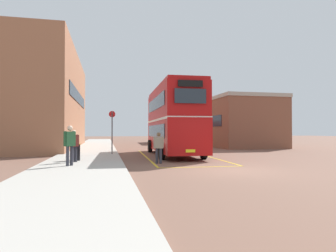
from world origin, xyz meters
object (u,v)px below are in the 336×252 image
Objects in this scene: pedestrian_waiting_near at (74,144)px; pedestrian_waiting_far at (70,142)px; bus_stop_sign at (112,128)px; litter_bin at (75,152)px; single_deck_bus at (164,131)px; double_decker_bus at (173,120)px; pedestrian_boarding at (159,146)px.

pedestrian_waiting_near is 0.89× the size of pedestrian_waiting_far.
bus_stop_sign is (1.98, 5.09, 0.83)m from pedestrian_waiting_near.
pedestrian_waiting_far is at bearing -90.41° from litter_bin.
single_deck_bus is 21.06m from bus_stop_sign.
double_decker_bus is 6.11× the size of pedestrian_waiting_near.
single_deck_bus is (3.39, 20.06, -0.87)m from double_decker_bus.
double_decker_bus is 7.90m from pedestrian_waiting_near.
pedestrian_boarding is at bearing -66.86° from bus_stop_sign.
single_deck_bus is 5.75× the size of pedestrian_boarding.
bus_stop_sign is at bearing 68.80° from pedestrian_waiting_near.
single_deck_bus is at bearing 68.79° from pedestrian_waiting_near.
single_deck_bus is 25.78m from litter_bin.
pedestrian_boarding is 4.28m from pedestrian_waiting_near.
pedestrian_waiting_near is at bearing 88.65° from pedestrian_waiting_far.
pedestrian_waiting_far is 0.62× the size of bus_stop_sign.
bus_stop_sign is (-7.62, -19.63, 0.26)m from single_deck_bus.
litter_bin is (0.02, 2.39, -0.62)m from pedestrian_waiting_far.
bus_stop_sign reaches higher than pedestrian_waiting_near.
pedestrian_waiting_far reaches higher than pedestrian_waiting_near.
single_deck_bus is 28.00m from pedestrian_waiting_far.
double_decker_bus reaches higher than bus_stop_sign.
pedestrian_waiting_near is at bearing -143.03° from double_decker_bus.
pedestrian_waiting_near is at bearing 176.29° from pedestrian_boarding.
pedestrian_boarding is 1.84× the size of litter_bin.
double_decker_bus is 5.43× the size of pedestrian_waiting_far.
single_deck_bus is 3.19× the size of bus_stop_sign.
bus_stop_sign is at bearing 73.17° from pedestrian_waiting_far.
double_decker_bus reaches higher than pedestrian_waiting_far.
pedestrian_waiting_far is at bearing -135.06° from double_decker_bus.
bus_stop_sign is at bearing 174.26° from double_decker_bus.
pedestrian_waiting_near reaches higher than pedestrian_boarding.
single_deck_bus is at bearing 77.98° from pedestrian_boarding.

